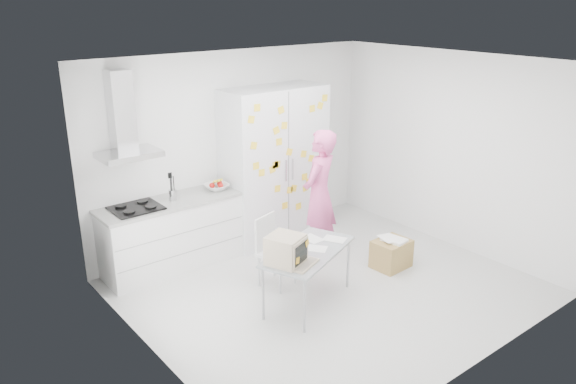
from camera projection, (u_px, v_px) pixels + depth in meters
floor at (328, 289)px, 6.86m from camera, size 4.50×4.00×0.02m
walls at (292, 169)px, 6.94m from camera, size 4.52×4.01×2.70m
ceiling at (335, 63)px, 5.96m from camera, size 4.50×4.00×0.02m
counter_run at (172, 233)px, 7.25m from camera, size 1.84×0.63×1.28m
range_hood at (123, 123)px, 6.59m from camera, size 0.70×0.48×1.01m
tall_cabinet at (274, 164)px, 7.99m from camera, size 1.50×0.68×2.20m
person at (319, 195)px, 7.41m from camera, size 0.76×0.65×1.77m
desk at (295, 252)px, 6.10m from camera, size 1.37×1.03×0.98m
chair at (272, 247)px, 6.81m from camera, size 0.49×0.49×0.88m
cardboard_box at (391, 253)px, 7.33m from camera, size 0.48×0.39×0.41m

